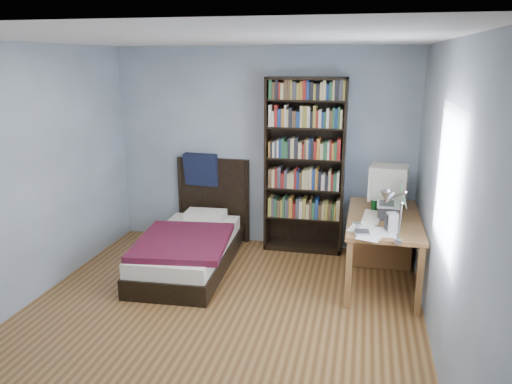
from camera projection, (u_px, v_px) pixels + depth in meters
room at (216, 189)px, 4.32m from camera, size 4.20×4.24×2.50m
desk at (381, 233)px, 5.72m from camera, size 0.75×1.48×0.73m
crt_monitor at (388, 183)px, 5.62m from camera, size 0.46×0.42×0.47m
laptop at (390, 208)px, 5.20m from camera, size 0.31×0.31×0.38m
desk_lamp at (389, 202)px, 4.06m from camera, size 0.23×0.51×0.60m
keyboard at (372, 217)px, 5.20m from camera, size 0.21×0.45×0.04m
speaker at (392, 222)px, 4.79m from camera, size 0.12×0.12×0.19m
soda_can at (374, 205)px, 5.45m from camera, size 0.07×0.07×0.13m
mouse at (382, 209)px, 5.49m from camera, size 0.06×0.11×0.04m
phone_silver at (358, 224)px, 5.00m from camera, size 0.09×0.11×0.02m
phone_grey at (357, 228)px, 4.90m from camera, size 0.05×0.08×0.02m
external_drive at (362, 233)px, 4.74m from camera, size 0.15×0.15×0.03m
bookshelf at (305, 166)px, 6.08m from camera, size 0.96×0.30×2.14m
bed at (191, 244)px, 5.80m from camera, size 1.09×2.01×1.16m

